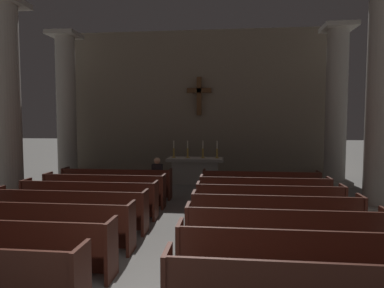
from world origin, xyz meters
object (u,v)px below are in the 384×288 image
(pew_left_row_6, at_px, (105,190))
(candlestick_inner_right, at_px, (203,152))
(column_left_third, at_px, (66,110))
(candlestick_outer_left, at_px, (174,152))
(pew_left_row_7, at_px, (117,183))
(column_right_third, at_px, (336,109))
(pew_left_row_5, at_px, (89,199))
(candlestick_outer_right, at_px, (217,153))
(column_left_second, at_px, (7,106))
(pew_right_row_7, at_px, (260,186))
(pew_right_row_6, at_px, (264,194))
(pew_right_row_5, at_px, (269,203))
(pew_right_row_3, at_px, (284,233))
(column_right_second, at_px, (381,104))
(candlestick_inner_left, at_px, (188,152))
(pew_left_row_4, at_px, (70,210))
(lone_worshipper, at_px, (158,177))
(pew_right_row_2, at_px, (296,258))
(pew_right_row_4, at_px, (275,216))
(altar, at_px, (195,170))
(pew_left_row_2, at_px, (7,246))
(pew_left_row_3, at_px, (43,225))

(pew_left_row_6, xyz_separation_m, candlestick_inner_right, (2.55, 3.83, 0.75))
(column_left_third, height_order, candlestick_outer_left, column_left_third)
(pew_left_row_7, distance_m, column_right_third, 8.45)
(pew_left_row_5, bearing_deg, candlestick_outer_right, 57.72)
(pew_left_row_5, relative_size, column_left_third, 0.58)
(column_left_second, bearing_deg, pew_left_row_7, 14.96)
(pew_left_row_7, relative_size, pew_right_row_7, 1.00)
(pew_left_row_6, distance_m, pew_right_row_6, 4.49)
(candlestick_inner_right, bearing_deg, pew_right_row_5, -68.35)
(pew_left_row_5, height_order, pew_left_row_6, same)
(column_left_second, height_order, column_right_third, same)
(pew_right_row_3, bearing_deg, candlestick_inner_right, 105.44)
(column_right_second, height_order, candlestick_inner_left, column_right_second)
(pew_left_row_4, relative_size, lone_worshipper, 2.64)
(pew_right_row_2, relative_size, candlestick_inner_right, 5.20)
(column_right_second, bearing_deg, pew_right_row_7, 165.04)
(pew_left_row_5, distance_m, candlestick_outer_left, 5.15)
(pew_left_row_5, xyz_separation_m, candlestick_inner_left, (1.95, 4.90, 0.75))
(pew_right_row_5, relative_size, pew_right_row_6, 1.00)
(pew_right_row_4, height_order, candlestick_inner_right, candlestick_inner_right)
(pew_right_row_7, bearing_deg, pew_right_row_5, -90.00)
(pew_right_row_6, bearing_deg, pew_right_row_7, 90.00)
(column_left_third, bearing_deg, candlestick_inner_left, -1.72)
(pew_right_row_7, distance_m, column_left_third, 8.45)
(pew_left_row_6, bearing_deg, pew_left_row_7, 90.00)
(pew_left_row_4, distance_m, altar, 6.38)
(pew_right_row_4, xyz_separation_m, candlestick_outer_left, (-3.10, 5.98, 0.75))
(pew_right_row_5, bearing_deg, pew_left_row_5, 180.00)
(pew_right_row_2, xyz_separation_m, column_right_third, (3.06, 8.27, 2.44))
(pew_left_row_4, distance_m, pew_right_row_5, 4.62)
(pew_right_row_7, bearing_deg, pew_right_row_4, -90.00)
(pew_right_row_4, xyz_separation_m, column_left_second, (-7.55, 2.40, 2.44))
(pew_right_row_5, xyz_separation_m, candlestick_outer_left, (-3.10, 4.90, 0.75))
(pew_right_row_4, distance_m, pew_right_row_5, 1.07)
(candlestick_inner_right, bearing_deg, pew_right_row_6, -63.05)
(pew_right_row_7, distance_m, column_right_second, 3.99)
(altar, bearing_deg, column_right_second, -33.97)
(pew_right_row_3, height_order, column_right_third, column_right_third)
(candlestick_outer_left, xyz_separation_m, candlestick_inner_left, (0.55, 0.00, 0.00))
(candlestick_inner_left, distance_m, candlestick_outer_right, 1.15)
(pew_right_row_4, bearing_deg, pew_left_row_2, -154.46)
(pew_right_row_7, bearing_deg, pew_right_row_3, -90.00)
(pew_left_row_3, distance_m, candlestick_inner_right, 7.53)
(pew_left_row_5, xyz_separation_m, candlestick_inner_right, (2.55, 4.90, 0.75))
(pew_left_row_3, relative_size, pew_left_row_6, 1.00)
(altar, bearing_deg, column_left_third, 178.37)
(candlestick_inner_left, bearing_deg, pew_left_row_2, -103.48)
(pew_left_row_7, distance_m, pew_right_row_6, 4.62)
(pew_left_row_2, distance_m, pew_right_row_6, 6.21)
(pew_right_row_3, bearing_deg, pew_right_row_5, 90.00)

